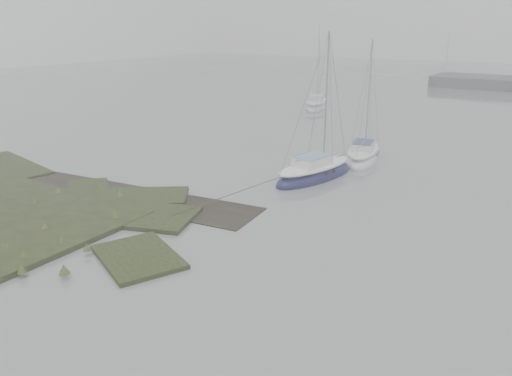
% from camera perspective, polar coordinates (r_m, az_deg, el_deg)
% --- Properties ---
extents(ground, '(160.00, 160.00, 0.00)m').
position_cam_1_polar(ground, '(44.77, 15.16, 7.16)').
color(ground, slate).
rests_on(ground, ground).
extents(sailboat_main, '(3.23, 6.26, 8.44)m').
position_cam_1_polar(sailboat_main, '(27.79, 6.69, 1.65)').
color(sailboat_main, '#11123C').
rests_on(sailboat_main, ground).
extents(sailboat_white, '(2.96, 5.85, 7.88)m').
position_cam_1_polar(sailboat_white, '(32.09, 12.12, 3.60)').
color(sailboat_white, silver).
rests_on(sailboat_white, ground).
extents(sailboat_far_a, '(3.95, 6.49, 8.70)m').
position_cam_1_polar(sailboat_far_a, '(51.52, 6.88, 9.35)').
color(sailboat_far_a, silver).
rests_on(sailboat_far_a, ground).
extents(sailboat_far_c, '(5.52, 2.40, 7.54)m').
position_cam_1_polar(sailboat_far_c, '(74.64, 21.16, 11.00)').
color(sailboat_far_c, '#A9AEB2').
rests_on(sailboat_far_c, ground).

